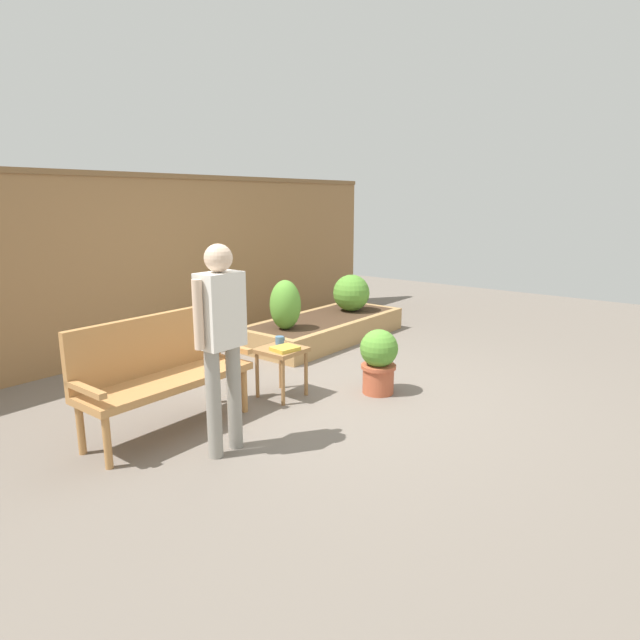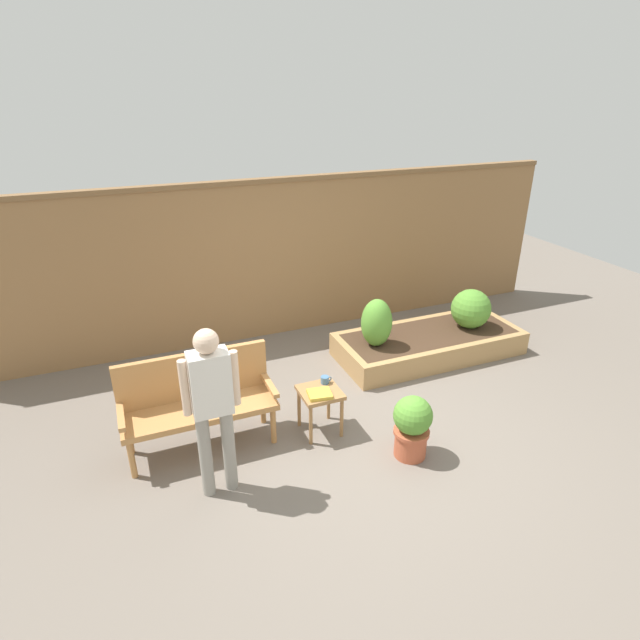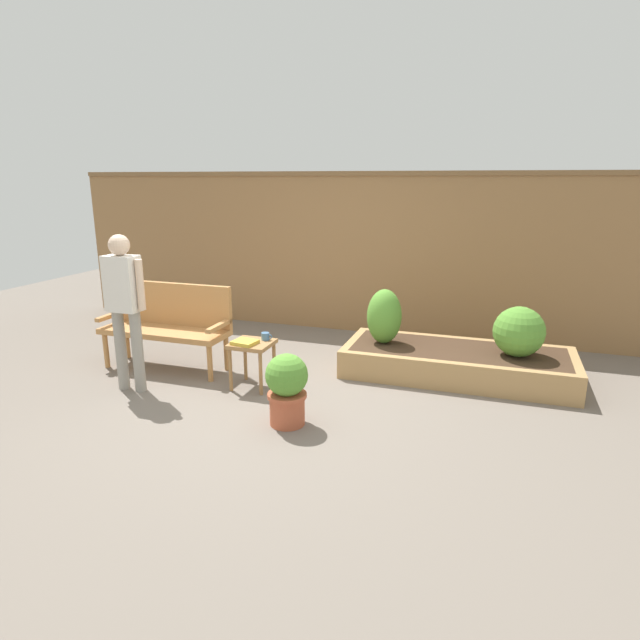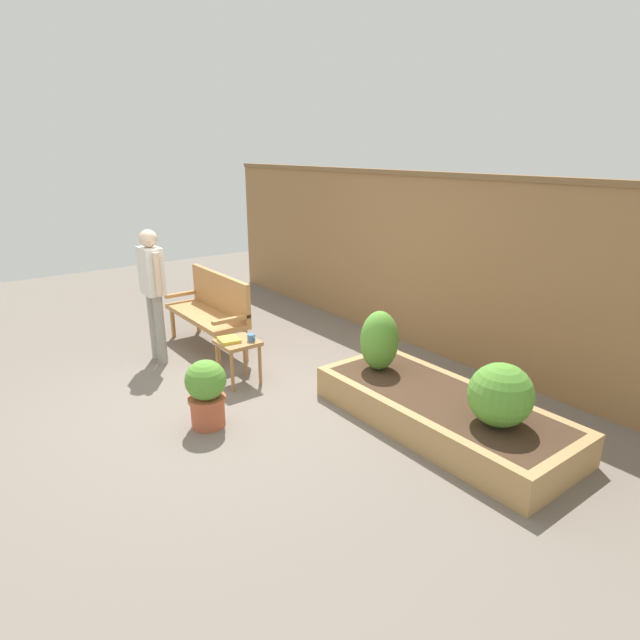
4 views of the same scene
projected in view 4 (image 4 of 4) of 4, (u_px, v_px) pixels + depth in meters
ground_plane at (238, 399)px, 5.31m from camera, size 14.00×14.00×0.00m
fence_back at (421, 261)px, 6.46m from camera, size 8.40×0.14×2.16m
garden_bench at (212, 306)px, 6.56m from camera, size 1.44×0.48×0.94m
side_table at (238, 348)px, 5.57m from camera, size 0.40×0.40×0.48m
cup_on_table at (251, 338)px, 5.52m from camera, size 0.12×0.08×0.08m
book_on_table at (229, 340)px, 5.53m from camera, size 0.25×0.23×0.04m
potted_boxwood at (206, 391)px, 4.71m from camera, size 0.37×0.37×0.64m
raised_planter_bed at (441, 412)px, 4.75m from camera, size 2.40×1.00×0.30m
shrub_near_bench at (379, 341)px, 5.20m from camera, size 0.38×0.38×0.61m
shrub_far_corner at (500, 395)px, 4.16m from camera, size 0.52×0.52×0.52m
person_by_bench at (153, 284)px, 6.00m from camera, size 0.47×0.20×1.56m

